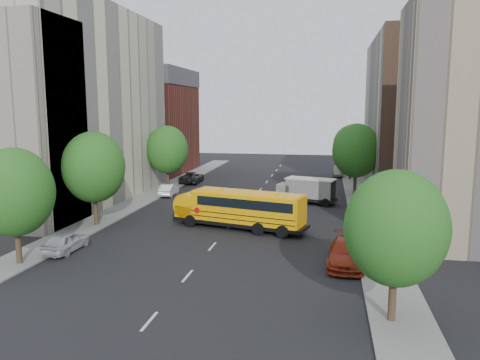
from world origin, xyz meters
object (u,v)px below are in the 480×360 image
(school_bus, at_px, (238,207))
(street_tree_2, at_px, (167,150))
(parked_car_2, at_px, (192,177))
(street_tree_5, at_px, (351,146))
(street_tree_3, at_px, (396,228))
(parked_car_0, at_px, (66,242))
(parked_car_3, at_px, (347,253))
(street_tree_4, at_px, (356,151))
(parked_car_5, at_px, (339,171))
(street_tree_0, at_px, (14,192))
(safari_truck, at_px, (306,190))
(street_tree_1, at_px, (94,167))
(parked_car_1, at_px, (169,190))

(school_bus, bearing_deg, street_tree_2, 139.92)
(street_tree_2, distance_m, parked_car_2, 6.88)
(street_tree_5, bearing_deg, street_tree_3, -90.00)
(school_bus, bearing_deg, street_tree_5, 85.00)
(street_tree_2, relative_size, parked_car_0, 1.85)
(street_tree_5, relative_size, parked_car_3, 1.37)
(street_tree_4, bearing_deg, street_tree_3, -90.00)
(street_tree_3, relative_size, parked_car_5, 1.64)
(school_bus, relative_size, parked_car_2, 2.18)
(street_tree_0, bearing_deg, safari_truck, 53.42)
(street_tree_0, xyz_separation_m, parked_car_3, (20.25, 3.77, -3.84))
(street_tree_4, distance_m, parked_car_0, 32.67)
(street_tree_3, xyz_separation_m, safari_truck, (-5.15, 26.70, -3.06))
(street_tree_5, bearing_deg, school_bus, -109.48)
(street_tree_1, height_order, parked_car_1, street_tree_1)
(street_tree_1, relative_size, parked_car_3, 1.44)
(street_tree_5, relative_size, parked_car_0, 1.81)
(street_tree_0, relative_size, safari_truck, 1.14)
(parked_car_3, bearing_deg, parked_car_0, -173.62)
(parked_car_1, xyz_separation_m, parked_car_3, (18.85, -20.47, 0.14))
(street_tree_0, height_order, parked_car_2, street_tree_0)
(street_tree_3, bearing_deg, street_tree_5, 90.00)
(street_tree_3, height_order, parked_car_1, street_tree_3)
(street_tree_0, height_order, safari_truck, street_tree_0)
(school_bus, relative_size, safari_truck, 1.76)
(street_tree_1, height_order, school_bus, street_tree_1)
(street_tree_4, bearing_deg, parked_car_1, -169.66)
(street_tree_0, xyz_separation_m, parked_car_2, (1.40, 33.35, -3.91))
(street_tree_1, bearing_deg, street_tree_3, -32.47)
(street_tree_0, xyz_separation_m, safari_truck, (16.85, 22.70, -3.24))
(safari_truck, bearing_deg, school_bus, -98.14)
(street_tree_1, bearing_deg, parked_car_0, -78.66)
(street_tree_5, height_order, parked_car_2, street_tree_5)
(street_tree_5, bearing_deg, street_tree_2, -151.39)
(school_bus, distance_m, parked_car_0, 13.40)
(safari_truck, bearing_deg, parked_car_3, -64.26)
(street_tree_3, distance_m, street_tree_5, 44.00)
(street_tree_3, relative_size, safari_truck, 1.09)
(parked_car_0, bearing_deg, street_tree_3, 161.29)
(parked_car_3, xyz_separation_m, parked_car_5, (0.35, 39.33, -0.08))
(parked_car_0, bearing_deg, street_tree_0, 65.25)
(street_tree_0, xyz_separation_m, street_tree_2, (0.00, 28.00, 0.19))
(street_tree_5, height_order, parked_car_3, street_tree_5)
(safari_truck, bearing_deg, street_tree_2, 178.10)
(parked_car_2, bearing_deg, parked_car_5, -155.85)
(street_tree_5, bearing_deg, parked_car_1, -142.58)
(street_tree_0, bearing_deg, street_tree_1, 90.00)
(street_tree_5, distance_m, parked_car_2, 22.01)
(street_tree_3, distance_m, safari_truck, 27.37)
(street_tree_0, xyz_separation_m, school_bus, (11.86, 11.34, -2.87))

